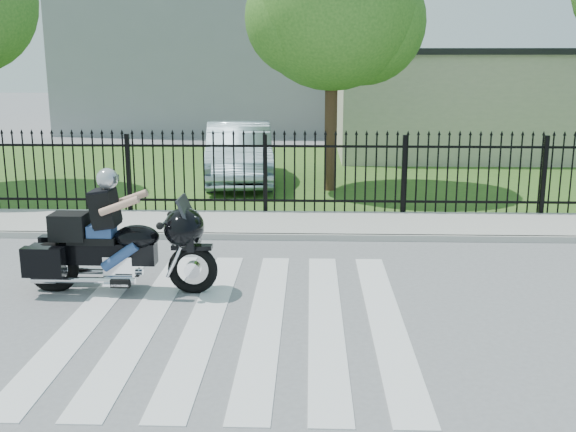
{
  "coord_description": "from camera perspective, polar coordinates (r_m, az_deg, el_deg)",
  "views": [
    {
      "loc": [
        0.98,
        -8.44,
        3.39
      ],
      "look_at": [
        0.64,
        1.75,
        1.0
      ],
      "focal_mm": 42.0,
      "sensor_mm": 36.0,
      "label": 1
    }
  ],
  "objects": [
    {
      "name": "building_low_roof",
      "position": [
        25.17,
        16.2,
        13.17
      ],
      "size": [
        10.2,
        6.2,
        0.2
      ],
      "primitive_type": "cube",
      "color": "black",
      "rests_on": "building_low"
    },
    {
      "name": "sidewalk",
      "position": [
        13.88,
        -2.19,
        -0.7
      ],
      "size": [
        40.0,
        2.0,
        0.12
      ],
      "primitive_type": "cube",
      "color": "#ADAAA3",
      "rests_on": "ground"
    },
    {
      "name": "parked_car",
      "position": [
        18.77,
        -4.18,
        5.36
      ],
      "size": [
        2.28,
        5.16,
        1.65
      ],
      "primitive_type": "imported",
      "rotation": [
        0.0,
        0.0,
        0.11
      ],
      "color": "#97B0BE",
      "rests_on": "grass_strip"
    },
    {
      "name": "building_tall",
      "position": [
        34.77,
        -4.88,
        17.46
      ],
      "size": [
        15.0,
        10.0,
        12.0
      ],
      "primitive_type": "cube",
      "color": "gray",
      "rests_on": "ground"
    },
    {
      "name": "building_low",
      "position": [
        25.22,
        15.93,
        8.97
      ],
      "size": [
        10.0,
        6.0,
        3.5
      ],
      "primitive_type": "cube",
      "color": "beige",
      "rests_on": "ground"
    },
    {
      "name": "ground",
      "position": [
        9.15,
        -4.43,
        -8.6
      ],
      "size": [
        120.0,
        120.0,
        0.0
      ],
      "primitive_type": "plane",
      "color": "slate",
      "rests_on": "ground"
    },
    {
      "name": "grass_strip",
      "position": [
        20.74,
        -0.81,
        3.81
      ],
      "size": [
        40.0,
        12.0,
        0.02
      ],
      "primitive_type": "cube",
      "color": "#2F5C1F",
      "rests_on": "ground"
    },
    {
      "name": "tree_mid",
      "position": [
        17.49,
        3.79,
        17.35
      ],
      "size": [
        4.2,
        4.2,
        6.78
      ],
      "color": "#382316",
      "rests_on": "ground"
    },
    {
      "name": "iron_fence",
      "position": [
        14.68,
        -1.94,
        3.43
      ],
      "size": [
        26.0,
        0.04,
        1.8
      ],
      "color": "black",
      "rests_on": "ground"
    },
    {
      "name": "motorcycle_rider",
      "position": [
        10.21,
        -14.44,
        -2.06
      ],
      "size": [
        2.87,
        0.85,
        1.9
      ],
      "rotation": [
        0.0,
        0.0,
        -0.02
      ],
      "color": "black",
      "rests_on": "ground"
    },
    {
      "name": "crosswalk",
      "position": [
        9.15,
        -4.43,
        -8.57
      ],
      "size": [
        5.0,
        5.5,
        0.01
      ],
      "primitive_type": null,
      "color": "silver",
      "rests_on": "ground"
    },
    {
      "name": "curb",
      "position": [
        12.91,
        -2.5,
        -1.76
      ],
      "size": [
        40.0,
        0.12,
        0.12
      ],
      "primitive_type": "cube",
      "color": "#ADAAA3",
      "rests_on": "ground"
    }
  ]
}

